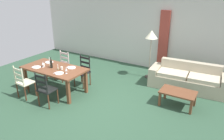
# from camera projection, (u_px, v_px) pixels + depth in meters

# --- Properties ---
(ground_plane) EXTENTS (9.60, 9.60, 0.02)m
(ground_plane) POSITION_uv_depth(u_px,v_px,m) (96.00, 102.00, 5.95)
(ground_plane) COLOR #2D4D37
(wall_far) EXTENTS (9.60, 0.16, 2.70)m
(wall_far) POSITION_uv_depth(u_px,v_px,m) (145.00, 32.00, 8.07)
(wall_far) COLOR silver
(wall_far) RESTS_ON ground_plane
(curtain_panel_left) EXTENTS (0.35, 0.08, 2.20)m
(curtain_panel_left) POSITION_uv_depth(u_px,v_px,m) (163.00, 42.00, 7.68)
(curtain_panel_left) COLOR #9E3D33
(curtain_panel_left) RESTS_ON ground_plane
(dining_table) EXTENTS (1.90, 0.96, 0.75)m
(dining_table) POSITION_uv_depth(u_px,v_px,m) (54.00, 70.00, 6.29)
(dining_table) COLOR brown
(dining_table) RESTS_ON ground_plane
(dining_chair_near_left) EXTENTS (0.44, 0.42, 0.96)m
(dining_chair_near_left) POSITION_uv_depth(u_px,v_px,m) (24.00, 82.00, 5.98)
(dining_chair_near_left) COLOR beige
(dining_chair_near_left) RESTS_ON ground_plane
(dining_chair_near_right) EXTENTS (0.43, 0.41, 0.96)m
(dining_chair_near_right) POSITION_uv_depth(u_px,v_px,m) (46.00, 89.00, 5.56)
(dining_chair_near_right) COLOR black
(dining_chair_near_right) RESTS_ON ground_plane
(dining_chair_far_left) EXTENTS (0.44, 0.42, 0.96)m
(dining_chair_far_left) POSITION_uv_depth(u_px,v_px,m) (63.00, 66.00, 7.17)
(dining_chair_far_left) COLOR beige
(dining_chair_far_left) RESTS_ON ground_plane
(dining_chair_far_right) EXTENTS (0.44, 0.42, 0.96)m
(dining_chair_far_right) POSITION_uv_depth(u_px,v_px,m) (83.00, 71.00, 6.74)
(dining_chair_far_right) COLOR black
(dining_chair_far_right) RESTS_ON ground_plane
(dinner_plate_near_left) EXTENTS (0.24, 0.24, 0.02)m
(dinner_plate_near_left) POSITION_uv_depth(u_px,v_px,m) (37.00, 67.00, 6.27)
(dinner_plate_near_left) COLOR white
(dinner_plate_near_left) RESTS_ON dining_table
(fork_near_left) EXTENTS (0.02, 0.17, 0.01)m
(fork_near_left) POSITION_uv_depth(u_px,v_px,m) (33.00, 66.00, 6.35)
(fork_near_left) COLOR silver
(fork_near_left) RESTS_ON dining_table
(dinner_plate_near_right) EXTENTS (0.24, 0.24, 0.02)m
(dinner_plate_near_right) POSITION_uv_depth(u_px,v_px,m) (59.00, 73.00, 5.84)
(dinner_plate_near_right) COLOR white
(dinner_plate_near_right) RESTS_ON dining_table
(fork_near_right) EXTENTS (0.02, 0.17, 0.01)m
(fork_near_right) POSITION_uv_depth(u_px,v_px,m) (55.00, 72.00, 5.91)
(fork_near_right) COLOR silver
(fork_near_right) RESTS_ON dining_table
(dinner_plate_far_left) EXTENTS (0.24, 0.24, 0.02)m
(dinner_plate_far_left) POSITION_uv_depth(u_px,v_px,m) (49.00, 62.00, 6.67)
(dinner_plate_far_left) COLOR white
(dinner_plate_far_left) RESTS_ON dining_table
(fork_far_left) EXTENTS (0.02, 0.17, 0.01)m
(fork_far_left) POSITION_uv_depth(u_px,v_px,m) (46.00, 62.00, 6.74)
(fork_far_left) COLOR silver
(fork_far_left) RESTS_ON dining_table
(dinner_plate_far_right) EXTENTS (0.24, 0.24, 0.02)m
(dinner_plate_far_right) POSITION_uv_depth(u_px,v_px,m) (72.00, 68.00, 6.24)
(dinner_plate_far_right) COLOR white
(dinner_plate_far_right) RESTS_ON dining_table
(fork_far_right) EXTENTS (0.02, 0.17, 0.01)m
(fork_far_right) POSITION_uv_depth(u_px,v_px,m) (68.00, 67.00, 6.31)
(fork_far_right) COLOR silver
(fork_far_right) RESTS_ON dining_table
(wine_bottle) EXTENTS (0.07, 0.07, 0.32)m
(wine_bottle) POSITION_uv_depth(u_px,v_px,m) (51.00, 64.00, 6.21)
(wine_bottle) COLOR black
(wine_bottle) RESTS_ON dining_table
(wine_glass_near_left) EXTENTS (0.06, 0.06, 0.16)m
(wine_glass_near_left) POSITION_uv_depth(u_px,v_px,m) (43.00, 64.00, 6.26)
(wine_glass_near_left) COLOR white
(wine_glass_near_left) RESTS_ON dining_table
(wine_glass_near_right) EXTENTS (0.06, 0.06, 0.16)m
(wine_glass_near_right) POSITION_uv_depth(u_px,v_px,m) (66.00, 70.00, 5.81)
(wine_glass_near_right) COLOR white
(wine_glass_near_right) RESTS_ON dining_table
(coffee_cup_primary) EXTENTS (0.07, 0.07, 0.09)m
(coffee_cup_primary) POSITION_uv_depth(u_px,v_px,m) (62.00, 68.00, 6.10)
(coffee_cup_primary) COLOR beige
(coffee_cup_primary) RESTS_ON dining_table
(coffee_cup_secondary) EXTENTS (0.07, 0.07, 0.09)m
(coffee_cup_secondary) POSITION_uv_depth(u_px,v_px,m) (44.00, 65.00, 6.33)
(coffee_cup_secondary) COLOR beige
(coffee_cup_secondary) RESTS_ON dining_table
(candle_tall) EXTENTS (0.05, 0.05, 0.28)m
(candle_tall) POSITION_uv_depth(u_px,v_px,m) (50.00, 64.00, 6.33)
(candle_tall) COLOR #998C66
(candle_tall) RESTS_ON dining_table
(candle_short) EXTENTS (0.05, 0.05, 0.16)m
(candle_short) POSITION_uv_depth(u_px,v_px,m) (58.00, 68.00, 6.11)
(candle_short) COLOR #998C66
(candle_short) RESTS_ON dining_table
(couch) EXTENTS (2.33, 0.96, 0.80)m
(couch) POSITION_uv_depth(u_px,v_px,m) (188.00, 79.00, 6.59)
(couch) COLOR #B7AB91
(couch) RESTS_ON ground_plane
(coffee_table) EXTENTS (0.90, 0.56, 0.42)m
(coffee_table) POSITION_uv_depth(u_px,v_px,m) (178.00, 94.00, 5.60)
(coffee_table) COLOR brown
(coffee_table) RESTS_ON ground_plane
(standing_lamp) EXTENTS (0.40, 0.40, 1.64)m
(standing_lamp) POSITION_uv_depth(u_px,v_px,m) (151.00, 37.00, 6.97)
(standing_lamp) COLOR #332D28
(standing_lamp) RESTS_ON ground_plane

